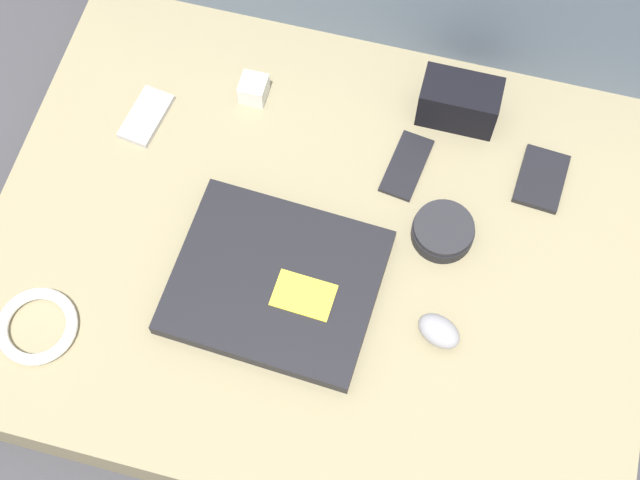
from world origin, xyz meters
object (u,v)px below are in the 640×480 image
object	(u,v)px
phone_small	(407,166)
charger_brick	(254,89)
phone_silver	(146,117)
laptop	(276,282)
phone_black	(541,179)
speaker_puck	(443,231)
computer_mouse	(439,331)
camera_pouch	(459,102)

from	to	relation	value
phone_small	charger_brick	distance (m)	0.29
phone_silver	phone_small	bearing A→B (deg)	10.80
charger_brick	laptop	bearing A→B (deg)	-68.14
phone_black	phone_small	distance (m)	0.22
phone_black	phone_silver	bearing A→B (deg)	-171.40
speaker_puck	phone_black	size ratio (longest dim) A/B	0.88
computer_mouse	phone_black	bearing A→B (deg)	92.95
phone_silver	laptop	bearing A→B (deg)	-30.41
phone_black	charger_brick	xyz separation A→B (m)	(-0.49, 0.04, 0.01)
speaker_puck	camera_pouch	bearing A→B (deg)	95.34
phone_silver	phone_small	xyz separation A→B (m)	(0.44, 0.02, -0.00)
computer_mouse	charger_brick	distance (m)	0.51
phone_silver	phone_black	bearing A→B (deg)	12.61
phone_small	laptop	bearing A→B (deg)	-112.56
speaker_puck	phone_black	distance (m)	0.19
speaker_puck	phone_small	distance (m)	0.13
phone_small	computer_mouse	bearing A→B (deg)	-60.33
computer_mouse	speaker_puck	size ratio (longest dim) A/B	0.82
charger_brick	phone_black	bearing A→B (deg)	-4.54
computer_mouse	phone_small	bearing A→B (deg)	134.68
computer_mouse	phone_small	size ratio (longest dim) A/B	0.64
computer_mouse	camera_pouch	size ratio (longest dim) A/B	0.62
phone_silver	charger_brick	world-z (taller)	charger_brick
computer_mouse	camera_pouch	world-z (taller)	camera_pouch
camera_pouch	phone_black	bearing A→B (deg)	-29.01
speaker_puck	phone_silver	xyz separation A→B (m)	(-0.52, 0.09, -0.01)
camera_pouch	charger_brick	size ratio (longest dim) A/B	2.89
camera_pouch	phone_silver	bearing A→B (deg)	-164.74
computer_mouse	charger_brick	bearing A→B (deg)	161.79
phone_silver	camera_pouch	distance (m)	0.52
phone_small	speaker_puck	bearing A→B (deg)	-44.93
speaker_puck	computer_mouse	bearing A→B (deg)	-80.82
laptop	phone_silver	xyz separation A→B (m)	(-0.29, 0.23, -0.01)
phone_black	charger_brick	bearing A→B (deg)	179.75
phone_small	charger_brick	world-z (taller)	charger_brick
laptop	phone_small	xyz separation A→B (m)	(0.15, 0.25, -0.01)
laptop	camera_pouch	bearing A→B (deg)	63.52
phone_small	camera_pouch	xyz separation A→B (m)	(0.06, 0.12, 0.04)
computer_mouse	charger_brick	xyz separation A→B (m)	(-0.38, 0.34, 0.00)
laptop	charger_brick	bearing A→B (deg)	114.85
phone_small	charger_brick	size ratio (longest dim) A/B	2.82
laptop	speaker_puck	distance (m)	0.27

